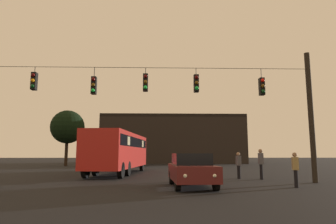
{
  "coord_description": "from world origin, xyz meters",
  "views": [
    {
      "loc": [
        0.65,
        -4.28,
        1.51
      ],
      "look_at": [
        1.25,
        16.56,
        4.48
      ],
      "focal_mm": 31.35,
      "sensor_mm": 36.0,
      "label": 1
    }
  ],
  "objects_px": {
    "tree_left_silhouette": "(68,127)",
    "car_near_right": "(191,169)",
    "pedestrian_near_bus": "(239,164)",
    "car_far_left": "(136,160)",
    "pedestrian_crossing_left": "(295,168)",
    "city_bus": "(119,149)",
    "pedestrian_crossing_center": "(261,162)"
  },
  "relations": [
    {
      "from": "car_far_left",
      "to": "pedestrian_near_bus",
      "type": "relative_size",
      "value": 2.77
    },
    {
      "from": "city_bus",
      "to": "tree_left_silhouette",
      "type": "height_order",
      "value": "tree_left_silhouette"
    },
    {
      "from": "city_bus",
      "to": "pedestrian_crossing_center",
      "type": "xyz_separation_m",
      "value": [
        9.09,
        -5.17,
        -0.84
      ]
    },
    {
      "from": "car_near_right",
      "to": "pedestrian_crossing_left",
      "type": "distance_m",
      "value": 4.71
    },
    {
      "from": "city_bus",
      "to": "car_near_right",
      "type": "bearing_deg",
      "value": -63.23
    },
    {
      "from": "tree_left_silhouette",
      "to": "pedestrian_crossing_center",
      "type": "bearing_deg",
      "value": -48.23
    },
    {
      "from": "car_far_left",
      "to": "pedestrian_crossing_center",
      "type": "height_order",
      "value": "pedestrian_crossing_center"
    },
    {
      "from": "pedestrian_crossing_left",
      "to": "pedestrian_near_bus",
      "type": "bearing_deg",
      "value": 105.35
    },
    {
      "from": "car_near_right",
      "to": "city_bus",
      "type": "bearing_deg",
      "value": 116.77
    },
    {
      "from": "pedestrian_near_bus",
      "to": "tree_left_silhouette",
      "type": "height_order",
      "value": "tree_left_silhouette"
    },
    {
      "from": "pedestrian_crossing_center",
      "to": "pedestrian_near_bus",
      "type": "relative_size",
      "value": 1.12
    },
    {
      "from": "pedestrian_crossing_center",
      "to": "tree_left_silhouette",
      "type": "distance_m",
      "value": 26.84
    },
    {
      "from": "car_near_right",
      "to": "pedestrian_crossing_left",
      "type": "xyz_separation_m",
      "value": [
        4.69,
        -0.36,
        0.08
      ]
    },
    {
      "from": "pedestrian_crossing_left",
      "to": "pedestrian_near_bus",
      "type": "height_order",
      "value": "pedestrian_near_bus"
    },
    {
      "from": "car_far_left",
      "to": "city_bus",
      "type": "bearing_deg",
      "value": -90.84
    },
    {
      "from": "car_far_left",
      "to": "pedestrian_crossing_center",
      "type": "bearing_deg",
      "value": -64.44
    },
    {
      "from": "pedestrian_near_bus",
      "to": "city_bus",
      "type": "bearing_deg",
      "value": 150.0
    },
    {
      "from": "city_bus",
      "to": "pedestrian_near_bus",
      "type": "height_order",
      "value": "city_bus"
    },
    {
      "from": "pedestrian_near_bus",
      "to": "tree_left_silhouette",
      "type": "distance_m",
      "value": 25.64
    },
    {
      "from": "car_near_right",
      "to": "tree_left_silhouette",
      "type": "bearing_deg",
      "value": 119.07
    },
    {
      "from": "pedestrian_crossing_center",
      "to": "pedestrian_near_bus",
      "type": "bearing_deg",
      "value": 153.01
    },
    {
      "from": "car_near_right",
      "to": "pedestrian_crossing_center",
      "type": "xyz_separation_m",
      "value": [
        4.56,
        3.81,
        0.23
      ]
    },
    {
      "from": "tree_left_silhouette",
      "to": "car_near_right",
      "type": "bearing_deg",
      "value": -60.93
    },
    {
      "from": "pedestrian_near_bus",
      "to": "car_far_left",
      "type": "bearing_deg",
      "value": 113.2
    },
    {
      "from": "car_near_right",
      "to": "tree_left_silhouette",
      "type": "relative_size",
      "value": 0.63
    },
    {
      "from": "tree_left_silhouette",
      "to": "car_far_left",
      "type": "bearing_deg",
      "value": -7.81
    },
    {
      "from": "car_near_right",
      "to": "pedestrian_near_bus",
      "type": "relative_size",
      "value": 2.76
    },
    {
      "from": "pedestrian_crossing_left",
      "to": "tree_left_silhouette",
      "type": "xyz_separation_m",
      "value": [
        -17.83,
        23.98,
        3.97
      ]
    },
    {
      "from": "city_bus",
      "to": "pedestrian_crossing_left",
      "type": "bearing_deg",
      "value": -45.36
    },
    {
      "from": "pedestrian_near_bus",
      "to": "pedestrian_crossing_left",
      "type": "bearing_deg",
      "value": -74.65
    },
    {
      "from": "car_far_left",
      "to": "pedestrian_crossing_left",
      "type": "distance_m",
      "value": 24.5
    },
    {
      "from": "car_far_left",
      "to": "tree_left_silhouette",
      "type": "distance_m",
      "value": 9.76
    }
  ]
}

